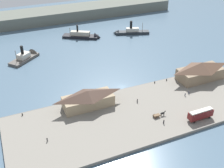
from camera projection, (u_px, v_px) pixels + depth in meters
ground_plane at (122, 87)px, 130.41m from camera, size 320.00×320.00×0.00m
quay_promenade at (145, 111)px, 112.84m from camera, size 110.00×36.00×1.20m
seawall_edge at (125, 90)px, 127.33m from camera, size 110.00×0.80×1.00m
ferry_shed_customs_shed at (88, 98)px, 113.05m from camera, size 20.90×8.68×7.53m
ferry_shed_east_terminal at (201, 71)px, 132.20m from camera, size 22.25×10.35×8.78m
street_tram at (201, 114)px, 106.49m from camera, size 10.24×2.98×4.11m
horse_cart at (159, 115)px, 108.61m from camera, size 5.50×1.55×1.87m
pedestrian_near_west_shed at (164, 122)px, 105.04m from camera, size 0.43×0.43×1.75m
pedestrian_near_cart at (189, 92)px, 122.67m from camera, size 0.39×0.39×1.56m
pedestrian_walking_west at (47, 140)px, 96.69m from camera, size 0.40×0.40×1.61m
pedestrian_near_east_shed at (185, 94)px, 121.30m from camera, size 0.37×0.37×1.51m
pedestrian_standing_center at (137, 101)px, 117.16m from camera, size 0.41×0.41×1.66m
mooring_post_center_west at (22, 114)px, 109.42m from camera, size 0.44×0.44×0.90m
mooring_post_east at (155, 82)px, 130.80m from camera, size 0.44×0.44×0.90m
mooring_post_west at (167, 80)px, 132.78m from camera, size 0.44×0.44×0.90m
ferry_moored_east at (27, 56)px, 156.00m from camera, size 19.13×17.55×10.97m
ferry_departing_north at (129, 32)px, 188.43m from camera, size 24.78×12.26×10.19m
ferry_outer_harbor at (85, 36)px, 182.42m from camera, size 24.59×17.97×10.59m
far_headland at (61, 14)px, 214.67m from camera, size 180.00×24.00×8.00m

